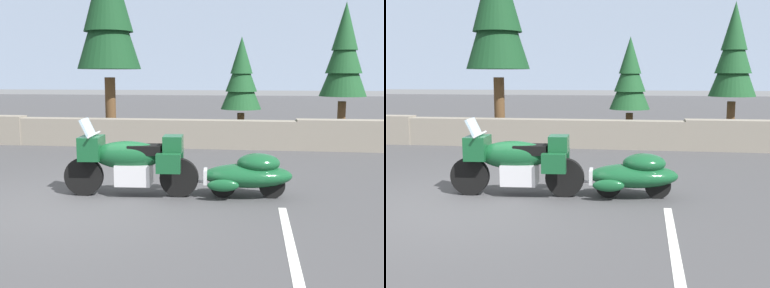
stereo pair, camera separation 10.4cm
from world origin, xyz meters
TOP-DOWN VIEW (x-y plane):
  - ground_plane at (0.00, 0.00)m, footprint 80.00×80.00m
  - stone_guard_wall at (0.19, 6.06)m, footprint 24.00×0.58m
  - distant_ridgeline at (0.00, 96.06)m, footprint 240.00×80.00m
  - touring_motorcycle at (0.74, 0.71)m, footprint 2.31×0.84m
  - car_shaped_trailer at (2.73, 0.86)m, footprint 2.22×0.83m
  - pine_tree_tall at (-1.71, 7.33)m, footprint 1.98×1.98m
  - pine_tree_secondary at (5.58, 8.17)m, footprint 1.44×1.44m
  - pine_tree_far_right at (2.43, 7.12)m, footprint 1.22×1.22m
  - parking_stripe_marker at (3.27, -1.50)m, footprint 0.12×3.60m

SIDE VIEW (x-z plane):
  - ground_plane at x=0.00m, z-range 0.00..0.00m
  - parking_stripe_marker at x=3.27m, z-range 0.00..0.01m
  - car_shaped_trailer at x=2.73m, z-range 0.03..0.79m
  - stone_guard_wall at x=0.19m, z-range -0.01..0.84m
  - touring_motorcycle at x=0.74m, z-range -0.04..1.29m
  - pine_tree_far_right at x=2.43m, z-range 0.40..3.60m
  - pine_tree_secondary at x=5.58m, z-range 0.54..4.83m
  - pine_tree_tall at x=-1.71m, z-range 0.87..7.76m
  - distant_ridgeline at x=0.00m, z-range 0.00..16.00m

